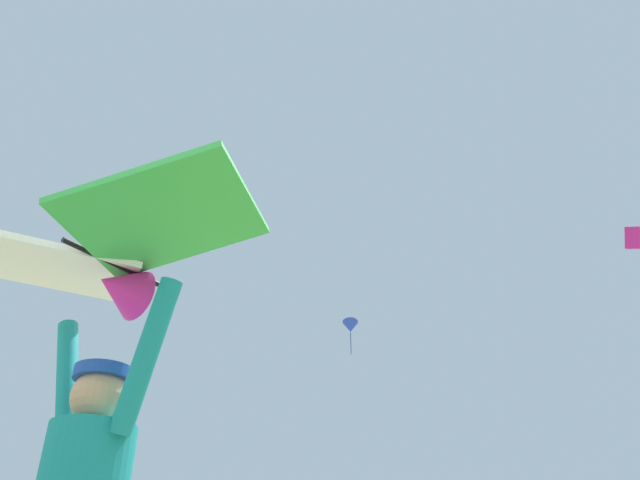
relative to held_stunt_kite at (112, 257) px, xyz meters
The scene contains 3 objects.
held_stunt_kite is the anchor object (origin of this frame).
distant_kite_blue_far_center 28.06m from the held_stunt_kite, 110.88° to the left, with size 0.82×0.88×1.75m.
distant_kite_magenta_mid_right 39.97m from the held_stunt_kite, 83.01° to the left, with size 1.20×1.32×1.64m.
Camera 1 is at (2.29, -2.10, 0.68)m, focal length 36.13 mm.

